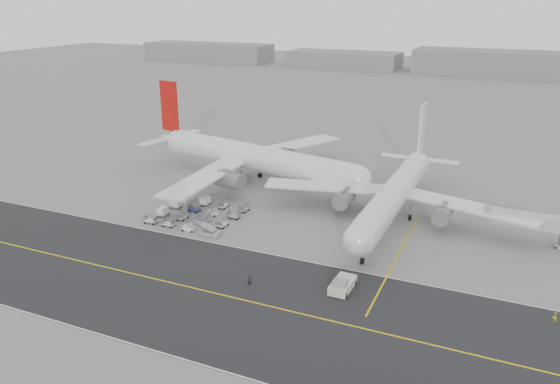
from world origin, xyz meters
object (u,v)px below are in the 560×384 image
at_px(pushback_tug, 342,285).
at_px(ground_crew_b, 554,317).
at_px(airliner_a, 251,157).
at_px(ground_crew_a, 250,281).
at_px(jet_bridge, 527,222).
at_px(airliner_b, 395,193).

xyz_separation_m(pushback_tug, ground_crew_b, (30.06, 3.45, -0.12)).
distance_m(airliner_a, ground_crew_a, 51.89).
bearing_deg(jet_bridge, ground_crew_a, -137.84).
bearing_deg(airliner_b, ground_crew_b, -43.90).
xyz_separation_m(airliner_b, ground_crew_b, (29.28, -28.99, -4.84)).
height_order(pushback_tug, jet_bridge, jet_bridge).
xyz_separation_m(jet_bridge, ground_crew_a, (-39.49, -35.59, -3.08)).
relative_size(airliner_b, jet_bridge, 3.72).
distance_m(airliner_a, airliner_b, 38.49).
relative_size(pushback_tug, ground_crew_a, 4.11).
bearing_deg(ground_crew_a, airliner_b, 52.72).
height_order(airliner_b, jet_bridge, airliner_b).
relative_size(airliner_b, ground_crew_b, 35.19).
height_order(pushback_tug, ground_crew_b, pushback_tug).
bearing_deg(jet_bridge, airliner_b, 176.59).
bearing_deg(ground_crew_b, airliner_a, -50.74).
xyz_separation_m(jet_bridge, ground_crew_b, (4.40, -27.45, -3.23)).
height_order(airliner_a, ground_crew_a, airliner_a).
distance_m(pushback_tug, ground_crew_b, 30.26).
bearing_deg(jet_bridge, airliner_a, 170.36).
bearing_deg(pushback_tug, ground_crew_b, 8.26).
distance_m(airliner_b, pushback_tug, 32.79).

